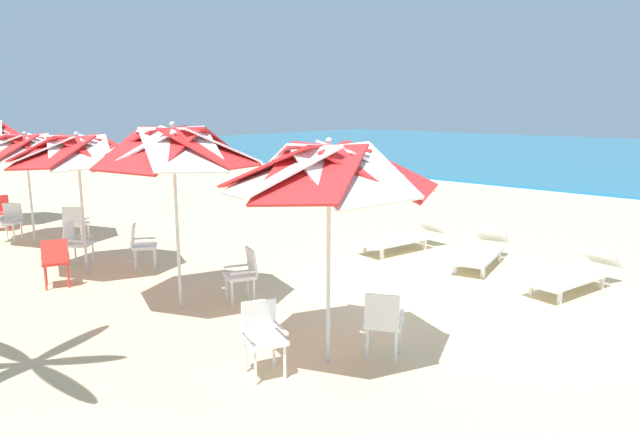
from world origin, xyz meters
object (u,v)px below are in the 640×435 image
at_px(beach_umbrella_1, 173,148).
at_px(plastic_chair_3, 141,244).
at_px(plastic_chair_8, 0,210).
at_px(sun_lounger_1, 481,251).
at_px(sun_lounger_2, 402,238).
at_px(plastic_chair_1, 383,320).
at_px(plastic_chair_7, 75,222).
at_px(plastic_chair_6, 10,220).
at_px(plastic_chair_0, 262,333).
at_px(beach_umbrella_2, 78,151).
at_px(plastic_chair_2, 244,272).
at_px(sun_lounger_0, 575,274).
at_px(beach_umbrella_0, 329,170).
at_px(beach_umbrella_3, 26,147).
at_px(plastic_chair_4, 56,259).
at_px(plastic_chair_5, 76,241).

bearing_deg(beach_umbrella_1, plastic_chair_3, 161.84).
height_order(plastic_chair_8, sun_lounger_1, plastic_chair_8).
bearing_deg(sun_lounger_2, plastic_chair_1, -58.72).
bearing_deg(plastic_chair_1, plastic_chair_7, 178.13).
height_order(plastic_chair_1, plastic_chair_6, same).
distance_m(beach_umbrella_1, sun_lounger_2, 5.75).
bearing_deg(plastic_chair_8, plastic_chair_0, -5.26).
bearing_deg(plastic_chair_8, sun_lounger_1, 25.61).
bearing_deg(beach_umbrella_2, plastic_chair_6, 178.07).
relative_size(beach_umbrella_1, plastic_chair_2, 3.29).
bearing_deg(beach_umbrella_1, plastic_chair_6, 179.58).
distance_m(beach_umbrella_1, beach_umbrella_2, 2.85).
xyz_separation_m(plastic_chair_0, plastic_chair_8, (-10.70, 0.98, 0.00)).
xyz_separation_m(beach_umbrella_1, sun_lounger_0, (4.22, 4.97, -2.18)).
distance_m(plastic_chair_1, plastic_chair_8, 11.51).
distance_m(plastic_chair_7, sun_lounger_1, 8.83).
bearing_deg(plastic_chair_8, plastic_chair_1, 1.40).
distance_m(plastic_chair_2, sun_lounger_0, 5.55).
height_order(plastic_chair_6, plastic_chair_8, same).
relative_size(beach_umbrella_1, sun_lounger_2, 1.28).
height_order(beach_umbrella_0, plastic_chair_2, beach_umbrella_0).
bearing_deg(plastic_chair_6, beach_umbrella_0, 0.19).
distance_m(plastic_chair_0, plastic_chair_8, 10.75).
bearing_deg(plastic_chair_2, beach_umbrella_3, -175.21).
xyz_separation_m(plastic_chair_0, plastic_chair_3, (-4.96, 1.43, 0.00)).
bearing_deg(beach_umbrella_2, beach_umbrella_1, 1.63).
height_order(beach_umbrella_2, plastic_chair_8, beach_umbrella_2).
bearing_deg(plastic_chair_0, plastic_chair_4, -178.30).
height_order(beach_umbrella_0, beach_umbrella_3, beach_umbrella_0).
distance_m(plastic_chair_3, beach_umbrella_3, 4.07).
bearing_deg(beach_umbrella_1, plastic_chair_2, 58.77).
bearing_deg(plastic_chair_6, plastic_chair_0, -4.32).
relative_size(beach_umbrella_2, sun_lounger_2, 1.18).
distance_m(plastic_chair_0, plastic_chair_4, 5.03).
relative_size(beach_umbrella_1, plastic_chair_7, 3.29).
bearing_deg(plastic_chair_1, plastic_chair_8, -178.60).
relative_size(sun_lounger_1, sun_lounger_2, 1.00).
bearing_deg(plastic_chair_4, plastic_chair_8, 168.69).
bearing_deg(plastic_chair_7, beach_umbrella_3, -141.60).
relative_size(plastic_chair_1, beach_umbrella_1, 0.30).
distance_m(plastic_chair_0, beach_umbrella_1, 3.30).
height_order(plastic_chair_2, plastic_chair_5, same).
bearing_deg(plastic_chair_3, plastic_chair_2, 1.20).
relative_size(plastic_chair_3, plastic_chair_8, 1.00).
distance_m(plastic_chair_7, sun_lounger_2, 7.30).
xyz_separation_m(plastic_chair_1, sun_lounger_1, (-1.04, 4.73, -0.22)).
xyz_separation_m(plastic_chair_1, beach_umbrella_1, (-3.37, -0.62, 1.97)).
height_order(beach_umbrella_1, sun_lounger_0, beach_umbrella_1).
xyz_separation_m(plastic_chair_3, plastic_chair_7, (-2.91, 0.11, 0.00)).
bearing_deg(plastic_chair_2, sun_lounger_2, 89.78).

